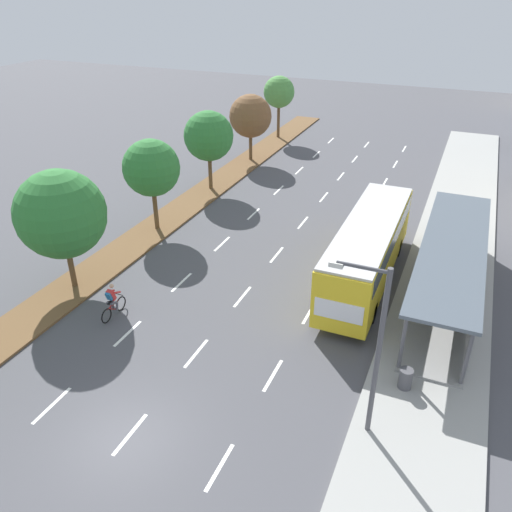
{
  "coord_description": "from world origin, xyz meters",
  "views": [
    {
      "loc": [
        9.04,
        -9.72,
        14.08
      ],
      "look_at": [
        -0.18,
        11.91,
        1.2
      ],
      "focal_mm": 35.98,
      "sensor_mm": 36.0,
      "label": 1
    }
  ],
  "objects_px": {
    "median_tree_second": "(61,214)",
    "median_tree_third": "(151,168)",
    "trash_bin": "(405,379)",
    "median_tree_fourth": "(209,136)",
    "median_tree_farthest": "(279,92)",
    "cyclist": "(113,302)",
    "median_tree_fifth": "(250,116)",
    "bus": "(368,246)",
    "bus_shelter": "(456,267)",
    "streetlight": "(374,343)"
  },
  "relations": [
    {
      "from": "bus_shelter",
      "to": "bus",
      "type": "xyz_separation_m",
      "value": [
        -4.28,
        0.18,
        0.2
      ]
    },
    {
      "from": "bus_shelter",
      "to": "median_tree_farthest",
      "type": "xyz_separation_m",
      "value": [
        -18.07,
        23.57,
        2.54
      ]
    },
    {
      "from": "median_tree_fifth",
      "to": "trash_bin",
      "type": "bearing_deg",
      "value": -54.52
    },
    {
      "from": "median_tree_third",
      "to": "trash_bin",
      "type": "bearing_deg",
      "value": -27.06
    },
    {
      "from": "bus",
      "to": "median_tree_second",
      "type": "distance_m",
      "value": 15.17
    },
    {
      "from": "median_tree_second",
      "to": "trash_bin",
      "type": "distance_m",
      "value": 17.18
    },
    {
      "from": "bus",
      "to": "median_tree_fifth",
      "type": "height_order",
      "value": "median_tree_fifth"
    },
    {
      "from": "median_tree_third",
      "to": "streetlight",
      "type": "xyz_separation_m",
      "value": [
        15.56,
        -11.1,
        -0.15
      ]
    },
    {
      "from": "median_tree_fifth",
      "to": "median_tree_farthest",
      "type": "bearing_deg",
      "value": 92.38
    },
    {
      "from": "median_tree_fourth",
      "to": "trash_bin",
      "type": "xyz_separation_m",
      "value": [
        16.67,
        -15.93,
        -3.47
      ]
    },
    {
      "from": "streetlight",
      "to": "bus_shelter",
      "type": "bearing_deg",
      "value": 77.96
    },
    {
      "from": "median_tree_farthest",
      "to": "bus_shelter",
      "type": "bearing_deg",
      "value": -52.53
    },
    {
      "from": "median_tree_fourth",
      "to": "streetlight",
      "type": "relative_size",
      "value": 0.88
    },
    {
      "from": "bus_shelter",
      "to": "streetlight",
      "type": "height_order",
      "value": "streetlight"
    },
    {
      "from": "median_tree_second",
      "to": "median_tree_third",
      "type": "xyz_separation_m",
      "value": [
        0.2,
        7.46,
        -0.04
      ]
    },
    {
      "from": "bus_shelter",
      "to": "bus",
      "type": "distance_m",
      "value": 4.29
    },
    {
      "from": "bus",
      "to": "median_tree_farthest",
      "type": "relative_size",
      "value": 1.95
    },
    {
      "from": "bus_shelter",
      "to": "median_tree_fifth",
      "type": "distance_m",
      "value": 24.06
    },
    {
      "from": "bus",
      "to": "median_tree_third",
      "type": "xyz_separation_m",
      "value": [
        -13.39,
        1.02,
        1.98
      ]
    },
    {
      "from": "median_tree_third",
      "to": "trash_bin",
      "type": "relative_size",
      "value": 6.65
    },
    {
      "from": "median_tree_farthest",
      "to": "median_tree_third",
      "type": "bearing_deg",
      "value": -88.99
    },
    {
      "from": "median_tree_fifth",
      "to": "streetlight",
      "type": "relative_size",
      "value": 0.84
    },
    {
      "from": "cyclist",
      "to": "median_tree_second",
      "type": "distance_m",
      "value": 4.98
    },
    {
      "from": "median_tree_second",
      "to": "trash_bin",
      "type": "relative_size",
      "value": 7.22
    },
    {
      "from": "median_tree_third",
      "to": "median_tree_farthest",
      "type": "height_order",
      "value": "median_tree_farthest"
    },
    {
      "from": "bus_shelter",
      "to": "median_tree_fifth",
      "type": "bearing_deg",
      "value": 137.78
    },
    {
      "from": "bus",
      "to": "streetlight",
      "type": "distance_m",
      "value": 10.47
    },
    {
      "from": "cyclist",
      "to": "streetlight",
      "type": "xyz_separation_m",
      "value": [
        12.28,
        -2.29,
        3.1
      ]
    },
    {
      "from": "median_tree_third",
      "to": "bus_shelter",
      "type": "bearing_deg",
      "value": -3.88
    },
    {
      "from": "median_tree_second",
      "to": "streetlight",
      "type": "relative_size",
      "value": 0.94
    },
    {
      "from": "median_tree_second",
      "to": "median_tree_third",
      "type": "distance_m",
      "value": 7.46
    },
    {
      "from": "median_tree_fourth",
      "to": "median_tree_farthest",
      "type": "xyz_separation_m",
      "value": [
        -0.32,
        14.92,
        0.36
      ]
    },
    {
      "from": "bus_shelter",
      "to": "median_tree_farthest",
      "type": "distance_m",
      "value": 29.81
    },
    {
      "from": "median_tree_fourth",
      "to": "median_tree_farthest",
      "type": "distance_m",
      "value": 14.92
    },
    {
      "from": "cyclist",
      "to": "median_tree_fourth",
      "type": "bearing_deg",
      "value": 101.67
    },
    {
      "from": "cyclist",
      "to": "bus",
      "type": "bearing_deg",
      "value": 37.62
    },
    {
      "from": "bus",
      "to": "streetlight",
      "type": "height_order",
      "value": "streetlight"
    },
    {
      "from": "median_tree_third",
      "to": "trash_bin",
      "type": "xyz_separation_m",
      "value": [
        16.59,
        -8.47,
        -3.47
      ]
    },
    {
      "from": "bus",
      "to": "trash_bin",
      "type": "distance_m",
      "value": 8.25
    },
    {
      "from": "bus_shelter",
      "to": "median_tree_fourth",
      "type": "relative_size",
      "value": 2.36
    },
    {
      "from": "bus_shelter",
      "to": "cyclist",
      "type": "xyz_separation_m",
      "value": [
        -14.39,
        -7.61,
        -1.07
      ]
    },
    {
      "from": "bus",
      "to": "trash_bin",
      "type": "relative_size",
      "value": 13.28
    },
    {
      "from": "cyclist",
      "to": "median_tree_fourth",
      "type": "xyz_separation_m",
      "value": [
        -3.36,
        16.27,
        3.26
      ]
    },
    {
      "from": "cyclist",
      "to": "median_tree_fourth",
      "type": "height_order",
      "value": "median_tree_fourth"
    },
    {
      "from": "median_tree_fourth",
      "to": "median_tree_farthest",
      "type": "bearing_deg",
      "value": 91.22
    },
    {
      "from": "median_tree_third",
      "to": "trash_bin",
      "type": "height_order",
      "value": "median_tree_third"
    },
    {
      "from": "bus",
      "to": "median_tree_third",
      "type": "height_order",
      "value": "median_tree_third"
    },
    {
      "from": "median_tree_fourth",
      "to": "median_tree_fifth",
      "type": "bearing_deg",
      "value": 90.06
    },
    {
      "from": "median_tree_fifth",
      "to": "bus",
      "type": "bearing_deg",
      "value": -49.78
    },
    {
      "from": "median_tree_farthest",
      "to": "cyclist",
      "type": "bearing_deg",
      "value": -83.28
    }
  ]
}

